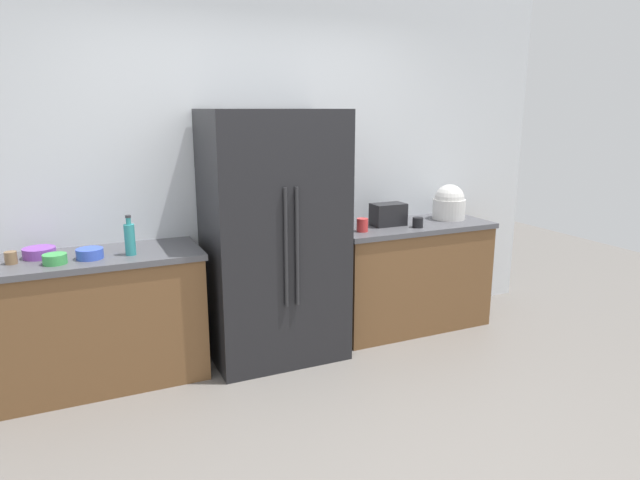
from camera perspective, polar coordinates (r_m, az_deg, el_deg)
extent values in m
plane|color=slate|center=(3.25, 2.75, -20.44)|extent=(10.71, 10.71, 0.00)
cube|color=silver|center=(4.29, -7.58, 9.70)|extent=(5.36, 0.10, 3.08)
cube|color=brown|center=(4.00, -22.51, -7.95)|extent=(1.44, 0.57, 0.85)
cube|color=#4C4C51|center=(3.87, -23.09, -1.82)|extent=(1.47, 0.60, 0.04)
cube|color=brown|center=(4.73, 9.00, -3.83)|extent=(1.31, 0.57, 0.85)
cube|color=#4C4C51|center=(4.62, 9.20, 1.43)|extent=(1.34, 0.60, 0.04)
cube|color=black|center=(4.02, -4.77, 0.30)|extent=(0.95, 0.67, 1.80)
cylinder|color=#262628|center=(3.69, -3.51, -0.88)|extent=(0.02, 0.02, 0.81)
cylinder|color=#262628|center=(3.72, -2.36, -0.75)|extent=(0.02, 0.02, 0.81)
cube|color=black|center=(4.51, 7.01, 2.62)|extent=(0.27, 0.16, 0.18)
cylinder|color=silver|center=(4.87, 13.08, 3.11)|extent=(0.27, 0.27, 0.17)
sphere|color=silver|center=(4.85, 13.13, 4.09)|extent=(0.25, 0.25, 0.25)
cylinder|color=teal|center=(3.77, -18.92, 0.02)|extent=(0.07, 0.07, 0.20)
cylinder|color=teal|center=(3.74, -19.06, 1.85)|extent=(0.03, 0.03, 0.04)
cylinder|color=#333338|center=(3.74, -19.09, 2.30)|extent=(0.04, 0.04, 0.02)
cylinder|color=brown|center=(3.86, -29.13, -1.61)|extent=(0.07, 0.07, 0.08)
cylinder|color=red|center=(4.27, 4.36, 1.55)|extent=(0.09, 0.09, 0.10)
cylinder|color=black|center=(4.47, 9.99, 1.79)|extent=(0.08, 0.08, 0.08)
cylinder|color=purple|center=(3.94, -26.84, -1.16)|extent=(0.20, 0.20, 0.06)
cylinder|color=blue|center=(3.78, -22.53, -1.29)|extent=(0.16, 0.16, 0.07)
cylinder|color=green|center=(3.74, -25.54, -1.77)|extent=(0.14, 0.14, 0.06)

